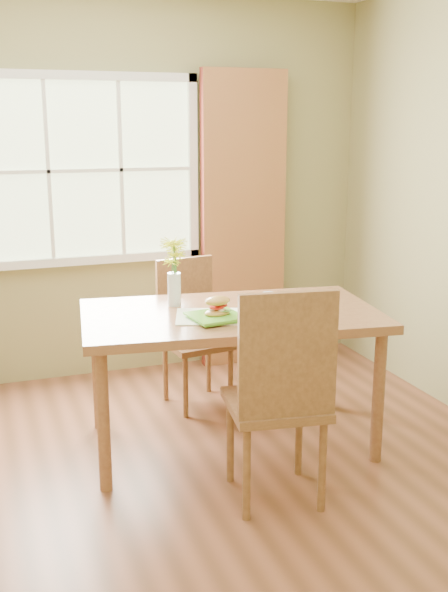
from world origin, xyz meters
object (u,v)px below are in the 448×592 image
flower_vase (174,264)px  chair_near (281,390)px  chair_far (192,325)px  water_glass (269,303)px  croissant_sandwich (218,307)px  dining_table (231,326)px

flower_vase → chair_near: bearing=-75.6°
chair_near → flower_vase: bearing=113.0°
chair_near → chair_far: size_ratio=1.15×
water_glass → croissant_sandwich: bearing=-172.6°
chair_near → flower_vase: flower_vase is taller
chair_near → water_glass: chair_near is taller
chair_far → croissant_sandwich: bearing=-105.4°
dining_table → flower_vase: flower_vase is taller
chair_near → croissant_sandwich: (-0.11, 0.58, 0.27)m
flower_vase → chair_far: bearing=62.2°
dining_table → chair_far: size_ratio=1.82×
chair_near → water_glass: bearing=80.5°
water_glass → chair_near: bearing=-108.1°
croissant_sandwich → water_glass: 0.32m
dining_table → water_glass: size_ratio=15.60×
croissant_sandwich → water_glass: size_ratio=1.43×
flower_vase → dining_table: bearing=-42.3°
chair_near → water_glass: size_ratio=9.80×
water_glass → flower_vase: 0.59m
dining_table → chair_near: size_ratio=1.59×
dining_table → water_glass: bearing=-17.6°
dining_table → chair_far: (-0.01, 0.70, -0.19)m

